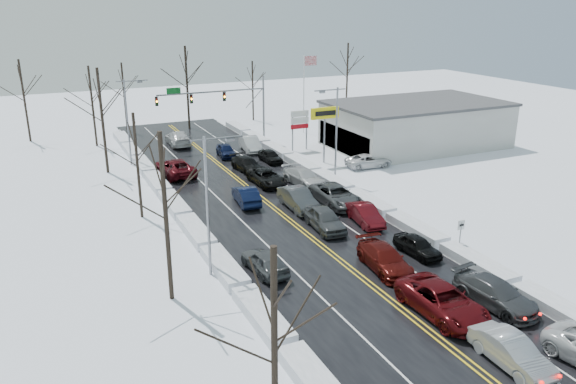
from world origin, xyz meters
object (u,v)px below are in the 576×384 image
flagpole (305,88)px  oncoming_car_0 (246,204)px  tires_plus_sign (325,117)px  dealership_building (416,124)px  traffic_signal_mast (224,100)px

flagpole → oncoming_car_0: (-16.90, -22.64, -5.93)m
tires_plus_sign → flagpole: bearing=71.6°
dealership_building → oncoming_car_0: (-25.71, -10.64, -2.66)m
tires_plus_sign → flagpole: 14.79m
tires_plus_sign → traffic_signal_mast: bearing=120.5°
dealership_building → traffic_signal_mast: bearing=154.1°
traffic_signal_mast → dealership_building: bearing=-25.9°
tires_plus_sign → flagpole: size_ratio=0.60×
traffic_signal_mast → tires_plus_sign: 13.92m
traffic_signal_mast → dealership_building: size_ratio=0.65×
tires_plus_sign → dealership_building: 13.82m
traffic_signal_mast → oncoming_car_0: size_ratio=2.89×
traffic_signal_mast → dealership_building: 23.01m
oncoming_car_0 → tires_plus_sign: bearing=-138.2°
traffic_signal_mast → flagpole: 11.90m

